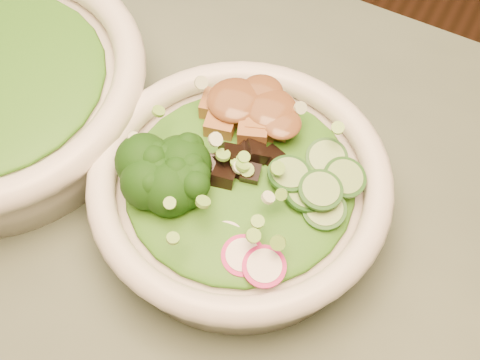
% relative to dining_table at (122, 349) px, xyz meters
% --- Properties ---
extents(dining_table, '(1.20, 0.80, 0.75)m').
position_rel_dining_table_xyz_m(dining_table, '(0.00, 0.00, 0.00)').
color(dining_table, black).
rests_on(dining_table, ground).
extents(salad_bowl, '(0.23, 0.23, 0.06)m').
position_rel_dining_table_xyz_m(salad_bowl, '(0.06, 0.12, 0.15)').
color(salad_bowl, silver).
rests_on(salad_bowl, dining_table).
extents(lettuce_bed, '(0.18, 0.18, 0.02)m').
position_rel_dining_table_xyz_m(lettuce_bed, '(0.06, 0.12, 0.17)').
color(lettuce_bed, '#195812').
rests_on(lettuce_bed, salad_bowl).
extents(broccoli_florets, '(0.08, 0.08, 0.04)m').
position_rel_dining_table_xyz_m(broccoli_florets, '(0.01, 0.10, 0.18)').
color(broccoli_florets, black).
rests_on(broccoli_florets, salad_bowl).
extents(radish_slices, '(0.10, 0.06, 0.02)m').
position_rel_dining_table_xyz_m(radish_slices, '(0.08, 0.07, 0.17)').
color(radish_slices, '#AC0D53').
rests_on(radish_slices, salad_bowl).
extents(cucumber_slices, '(0.07, 0.07, 0.03)m').
position_rel_dining_table_xyz_m(cucumber_slices, '(0.11, 0.14, 0.18)').
color(cucumber_slices, '#94B765').
rests_on(cucumber_slices, salad_bowl).
extents(mushroom_heap, '(0.07, 0.07, 0.03)m').
position_rel_dining_table_xyz_m(mushroom_heap, '(0.05, 0.13, 0.18)').
color(mushroom_heap, black).
rests_on(mushroom_heap, salad_bowl).
extents(tofu_cubes, '(0.09, 0.07, 0.03)m').
position_rel_dining_table_xyz_m(tofu_cubes, '(0.04, 0.17, 0.18)').
color(tofu_cubes, brown).
rests_on(tofu_cubes, salad_bowl).
extents(peanut_sauce, '(0.06, 0.05, 0.01)m').
position_rel_dining_table_xyz_m(peanut_sauce, '(0.04, 0.17, 0.19)').
color(peanut_sauce, brown).
rests_on(peanut_sauce, tofu_cubes).
extents(scallion_garnish, '(0.17, 0.17, 0.02)m').
position_rel_dining_table_xyz_m(scallion_garnish, '(0.06, 0.12, 0.19)').
color(scallion_garnish, '#6FAC3C').
rests_on(scallion_garnish, salad_bowl).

